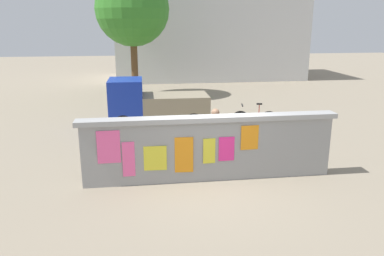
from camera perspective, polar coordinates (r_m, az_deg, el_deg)
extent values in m
plane|color=gray|center=(17.30, -2.27, 2.74)|extent=(60.00, 60.00, 0.00)
cube|color=gray|center=(9.46, 2.64, -3.40)|extent=(6.17, 0.30, 1.52)
cube|color=#9E9E9E|center=(9.22, 2.70, 1.42)|extent=(6.37, 0.42, 0.12)
cube|color=#F9599E|center=(9.10, -12.35, -2.80)|extent=(0.54, 0.02, 0.79)
cube|color=#F9599E|center=(9.18, -9.45, -4.64)|extent=(0.29, 0.02, 0.86)
cube|color=yellow|center=(9.19, -5.52, -4.53)|extent=(0.55, 0.03, 0.61)
cube|color=orange|center=(9.22, -1.20, -4.05)|extent=(0.45, 0.03, 0.89)
cube|color=yellow|center=(9.29, 2.59, -3.45)|extent=(0.30, 0.03, 0.63)
cube|color=#F42D8C|center=(9.36, 5.18, -3.13)|extent=(0.39, 0.02, 0.61)
cube|color=orange|center=(9.42, 8.62, -1.43)|extent=(0.44, 0.03, 0.61)
cylinder|color=black|center=(13.66, -10.22, 0.55)|extent=(0.70, 0.21, 0.70)
cylinder|color=black|center=(14.92, -9.97, 1.82)|extent=(0.70, 0.21, 0.70)
cylinder|color=black|center=(13.74, 0.24, 0.88)|extent=(0.70, 0.21, 0.70)
cylinder|color=black|center=(14.99, -0.38, 2.12)|extent=(0.70, 0.21, 0.70)
cube|color=#1933A5|center=(14.12, -9.82, 4.18)|extent=(1.23, 1.52, 1.50)
cube|color=gray|center=(14.20, -2.49, 3.22)|extent=(2.43, 1.55, 0.90)
cylinder|color=black|center=(11.90, 13.42, -2.13)|extent=(0.61, 0.21, 0.60)
cylinder|color=black|center=(11.72, 7.17, -2.09)|extent=(0.61, 0.23, 0.60)
cube|color=gold|center=(11.71, 10.39, -0.81)|extent=(1.03, 0.42, 0.32)
cube|color=black|center=(11.64, 9.46, 0.05)|extent=(0.59, 0.32, 0.10)
cube|color=#262626|center=(11.73, 13.11, 0.44)|extent=(0.14, 0.56, 0.03)
cylinder|color=black|center=(10.89, -5.57, -3.26)|extent=(0.66, 0.09, 0.66)
cylinder|color=black|center=(10.82, -11.10, -3.60)|extent=(0.66, 0.09, 0.66)
cube|color=#197233|center=(10.79, -8.37, -2.53)|extent=(0.95, 0.11, 0.06)
cylinder|color=#197233|center=(10.71, -9.21, -1.46)|extent=(0.03, 0.03, 0.40)
cube|color=black|center=(10.66, -9.26, -0.43)|extent=(0.21, 0.10, 0.05)
cube|color=black|center=(10.72, -5.91, -0.49)|extent=(0.07, 0.44, 0.03)
cylinder|color=black|center=(14.31, 7.24, 1.27)|extent=(0.66, 0.16, 0.66)
cylinder|color=black|center=(14.43, 11.40, 1.20)|extent=(0.66, 0.16, 0.66)
cube|color=red|center=(14.32, 9.36, 1.93)|extent=(0.94, 0.22, 0.06)
cylinder|color=red|center=(14.28, 9.99, 2.78)|extent=(0.04, 0.04, 0.40)
cube|color=black|center=(14.24, 10.03, 3.56)|extent=(0.21, 0.12, 0.05)
cube|color=black|center=(14.19, 7.51, 3.42)|extent=(0.12, 0.44, 0.03)
cylinder|color=#BF6626|center=(10.47, 3.87, -3.59)|extent=(0.12, 0.12, 0.80)
cylinder|color=#BF6626|center=(10.41, 2.95, -3.69)|extent=(0.12, 0.12, 0.80)
cylinder|color=#BF6626|center=(10.23, 3.47, 0.07)|extent=(0.39, 0.39, 0.60)
sphere|color=#8C664C|center=(10.13, 3.51, 2.30)|extent=(0.22, 0.22, 0.22)
cylinder|color=brown|center=(20.50, -8.58, 9.07)|extent=(0.35, 0.35, 3.16)
sphere|color=#317A24|center=(20.39, -8.92, 17.18)|extent=(3.76, 3.76, 3.76)
cube|color=silver|center=(27.75, 2.40, 13.39)|extent=(12.74, 5.77, 5.60)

